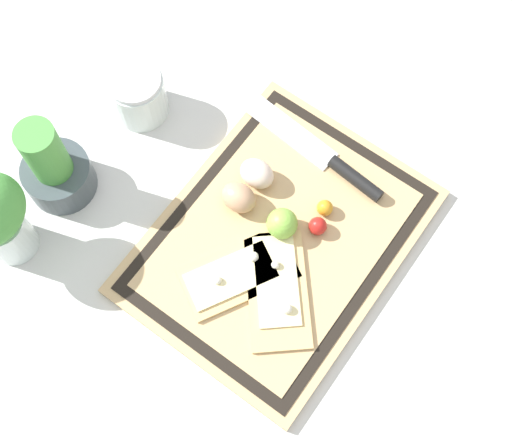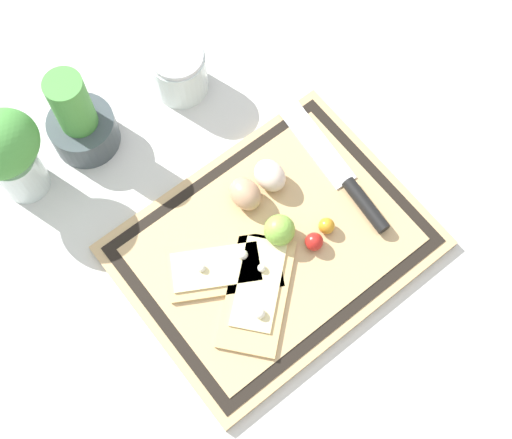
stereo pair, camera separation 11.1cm
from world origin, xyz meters
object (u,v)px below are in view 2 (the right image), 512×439
(egg_pink, at_px, (270,175))
(pizza_slice_near, at_px, (257,291))
(herb_pot, at_px, (80,122))
(egg_brown, at_px, (245,194))
(herb_glass, at_px, (6,153))
(lime, at_px, (280,230))
(cherry_tomato_red, at_px, (314,242))
(pizza_slice_far, at_px, (223,267))
(knife, at_px, (351,187))
(cherry_tomato_yellow, at_px, (327,226))
(sauce_jar, at_px, (179,73))

(egg_pink, bearing_deg, pizza_slice_near, -134.42)
(pizza_slice_near, xyz_separation_m, herb_pot, (-0.06, 0.39, 0.04))
(egg_brown, bearing_deg, herb_glass, 135.90)
(pizza_slice_near, xyz_separation_m, lime, (0.08, 0.05, 0.02))
(lime, bearing_deg, egg_pink, 60.38)
(egg_pink, relative_size, cherry_tomato_red, 1.99)
(pizza_slice_far, bearing_deg, cherry_tomato_red, -23.37)
(egg_pink, bearing_deg, knife, -44.02)
(cherry_tomato_yellow, bearing_deg, sauce_jar, 93.07)
(pizza_slice_far, relative_size, sauce_jar, 2.07)
(egg_pink, bearing_deg, sauce_jar, 90.28)
(pizza_slice_near, height_order, egg_brown, egg_brown)
(pizza_slice_near, height_order, knife, pizza_slice_near)
(pizza_slice_far, xyz_separation_m, egg_pink, (0.15, 0.07, 0.02))
(cherry_tomato_red, bearing_deg, sauce_jar, 87.98)
(herb_pot, bearing_deg, egg_brown, -62.02)
(sauce_jar, xyz_separation_m, herb_glass, (-0.31, 0.01, 0.07))
(pizza_slice_near, bearing_deg, egg_brown, 58.74)
(cherry_tomato_yellow, bearing_deg, egg_pink, 98.70)
(sauce_jar, bearing_deg, pizza_slice_near, -108.98)
(egg_pink, distance_m, lime, 0.09)
(lime, relative_size, sauce_jar, 0.52)
(pizza_slice_near, distance_m, cherry_tomato_yellow, 0.15)
(knife, distance_m, herb_glass, 0.54)
(knife, xyz_separation_m, egg_brown, (-0.14, 0.09, 0.01))
(egg_pink, height_order, cherry_tomato_red, egg_pink)
(egg_brown, relative_size, cherry_tomato_yellow, 2.21)
(egg_brown, xyz_separation_m, lime, (0.00, -0.08, 0.00))
(lime, bearing_deg, cherry_tomato_red, -54.43)
(egg_brown, bearing_deg, pizza_slice_far, -145.05)
(egg_pink, xyz_separation_m, cherry_tomato_yellow, (0.02, -0.12, -0.01))
(knife, bearing_deg, cherry_tomato_red, -161.29)
(pizza_slice_far, relative_size, cherry_tomato_red, 6.76)
(knife, bearing_deg, lime, 176.48)
(pizza_slice_near, distance_m, herb_glass, 0.43)
(knife, height_order, herb_glass, herb_glass)
(pizza_slice_near, relative_size, cherry_tomato_red, 6.92)
(herb_glass, bearing_deg, pizza_slice_near, -65.01)
(egg_pink, height_order, sauce_jar, sauce_jar)
(knife, relative_size, cherry_tomato_yellow, 10.38)
(lime, xyz_separation_m, sauce_jar, (0.05, 0.33, -0.00))
(egg_brown, distance_m, sauce_jar, 0.25)
(knife, relative_size, egg_brown, 4.69)
(pizza_slice_far, height_order, herb_pot, herb_pot)
(pizza_slice_far, relative_size, herb_glass, 1.04)
(cherry_tomato_red, xyz_separation_m, cherry_tomato_yellow, (0.03, 0.01, -0.00))
(pizza_slice_far, distance_m, herb_glass, 0.37)
(lime, distance_m, herb_glass, 0.43)
(herb_pot, bearing_deg, pizza_slice_near, -81.76)
(pizza_slice_far, distance_m, sauce_jar, 0.35)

